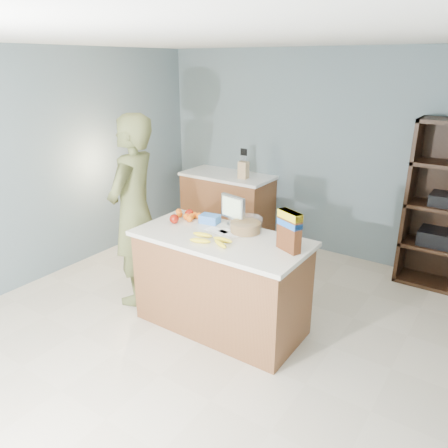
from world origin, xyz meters
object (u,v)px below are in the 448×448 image
Objects in this scene: person at (134,212)px; cereal_box at (289,228)px; counter_peninsula at (221,286)px; tv at (233,209)px.

person is 5.73× the size of cereal_box.
counter_peninsula is 4.71× the size of cereal_box.
person is at bearing -159.50° from tv.
tv is (0.93, 0.35, 0.11)m from person.
person reaches higher than cereal_box.
tv is 0.74m from cereal_box.
person is (-1.00, -0.05, 0.53)m from counter_peninsula.
person reaches higher than tv.
cereal_box is at bearing -19.24° from tv.
counter_peninsula is at bearing -174.52° from cereal_box.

